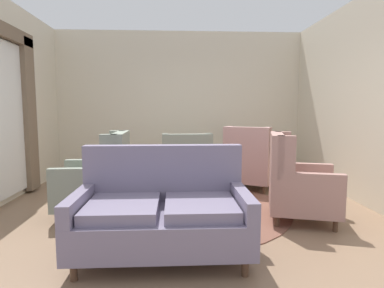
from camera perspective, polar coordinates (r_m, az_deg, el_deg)
ground at (r=4.20m, az=-1.48°, el=-12.67°), size 8.14×8.14×0.00m
wall_back at (r=6.88m, az=-2.17°, el=7.31°), size 5.36×0.08×2.98m
wall_left at (r=5.45m, az=-30.50°, el=6.76°), size 0.08×4.07×2.98m
wall_right at (r=5.55m, az=26.35°, el=6.95°), size 0.08×4.07×2.98m
baseboard_back at (r=6.95m, az=-2.11°, el=-4.57°), size 5.20×0.03×0.12m
area_rug at (r=4.48m, az=-1.58°, el=-11.35°), size 2.90×2.90×0.01m
coffee_table at (r=4.30m, az=1.73°, el=-6.89°), size 0.91×0.91×0.46m
porcelain_vase at (r=4.20m, az=1.49°, el=-4.16°), size 0.16×0.16×0.33m
settee at (r=3.04m, az=-5.32°, el=-12.06°), size 1.58×0.90×1.00m
armchair_near_sideboard at (r=5.55m, az=10.32°, el=-3.32°), size 1.06×1.11×1.07m
armchair_beside_settee at (r=4.27m, az=-16.21°, el=-6.34°), size 0.89×0.77×1.07m
armchair_back_corner at (r=5.55m, az=-1.05°, el=-3.68°), size 0.87×0.93×0.96m
armchair_far_left at (r=4.13m, az=18.07°, el=-6.77°), size 0.97×0.95×1.07m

